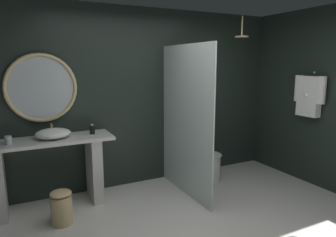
# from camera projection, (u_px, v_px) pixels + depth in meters

# --- Properties ---
(back_wall_panel) EXTENTS (4.80, 0.10, 2.60)m
(back_wall_panel) POSITION_uv_depth(u_px,v_px,m) (138.00, 98.00, 4.52)
(back_wall_panel) COLOR #1E2823
(back_wall_panel) RESTS_ON ground_plane
(side_wall_right) EXTENTS (0.10, 2.47, 2.60)m
(side_wall_right) POSITION_uv_depth(u_px,v_px,m) (311.00, 98.00, 4.55)
(side_wall_right) COLOR #1E2823
(side_wall_right) RESTS_ON ground_plane
(vanity_counter) EXTENTS (1.58, 0.53, 0.89)m
(vanity_counter) POSITION_uv_depth(u_px,v_px,m) (49.00, 167.00, 3.78)
(vanity_counter) COLOR silver
(vanity_counter) RESTS_ON ground_plane
(vessel_sink) EXTENTS (0.42, 0.35, 0.16)m
(vessel_sink) POSITION_uv_depth(u_px,v_px,m) (53.00, 133.00, 3.73)
(vessel_sink) COLOR white
(vessel_sink) RESTS_ON vanity_counter
(tumbler_cup) EXTENTS (0.08, 0.08, 0.10)m
(tumbler_cup) POSITION_uv_depth(u_px,v_px,m) (8.00, 140.00, 3.47)
(tumbler_cup) COLOR silver
(tumbler_cup) RESTS_ON vanity_counter
(soap_dispenser) EXTENTS (0.07, 0.07, 0.14)m
(soap_dispenser) POSITION_uv_depth(u_px,v_px,m) (92.00, 129.00, 3.97)
(soap_dispenser) COLOR black
(soap_dispenser) RESTS_ON vanity_counter
(round_wall_mirror) EXTENTS (0.88, 0.05, 0.88)m
(round_wall_mirror) POSITION_uv_depth(u_px,v_px,m) (41.00, 88.00, 3.82)
(round_wall_mirror) COLOR #D6B77F
(shower_glass_panel) EXTENTS (0.02, 1.33, 2.06)m
(shower_glass_panel) POSITION_uv_depth(u_px,v_px,m) (186.00, 121.00, 4.12)
(shower_glass_panel) COLOR silver
(shower_glass_panel) RESTS_ON ground_plane
(rain_shower_head) EXTENTS (0.21, 0.21, 0.31)m
(rain_shower_head) POSITION_uv_depth(u_px,v_px,m) (242.00, 35.00, 4.55)
(rain_shower_head) COLOR #D6B77F
(hanging_bathrobe) EXTENTS (0.20, 0.50, 0.65)m
(hanging_bathrobe) POSITION_uv_depth(u_px,v_px,m) (309.00, 94.00, 4.42)
(hanging_bathrobe) COLOR #D6B77F
(toilet) EXTENTS (0.42, 0.62, 0.60)m
(toilet) POSITION_uv_depth(u_px,v_px,m) (204.00, 162.00, 4.79)
(toilet) COLOR white
(toilet) RESTS_ON ground_plane
(waste_bin) EXTENTS (0.24, 0.24, 0.40)m
(waste_bin) POSITION_uv_depth(u_px,v_px,m) (62.00, 207.00, 3.44)
(waste_bin) COLOR #D6B77F
(waste_bin) RESTS_ON ground_plane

